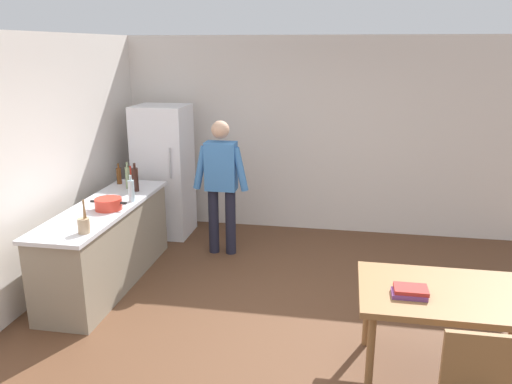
# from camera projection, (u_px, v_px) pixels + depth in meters

# --- Properties ---
(ground_plane) EXTENTS (14.00, 14.00, 0.00)m
(ground_plane) POSITION_uv_depth(u_px,v_px,m) (276.00, 338.00, 4.60)
(ground_plane) COLOR brown
(wall_back) EXTENTS (6.40, 0.12, 2.70)m
(wall_back) POSITION_uv_depth(u_px,v_px,m) (307.00, 136.00, 7.06)
(wall_back) COLOR silver
(wall_back) RESTS_ON ground_plane
(wall_left) EXTENTS (0.12, 5.60, 2.70)m
(wall_left) POSITION_uv_depth(u_px,v_px,m) (12.00, 177.00, 4.86)
(wall_left) COLOR silver
(wall_left) RESTS_ON ground_plane
(kitchen_counter) EXTENTS (0.64, 2.20, 0.90)m
(kitchen_counter) POSITION_uv_depth(u_px,v_px,m) (107.00, 244.00, 5.57)
(kitchen_counter) COLOR gray
(kitchen_counter) RESTS_ON ground_plane
(refrigerator) EXTENTS (0.70, 0.67, 1.80)m
(refrigerator) POSITION_uv_depth(u_px,v_px,m) (164.00, 171.00, 6.94)
(refrigerator) COLOR white
(refrigerator) RESTS_ON ground_plane
(person) EXTENTS (0.70, 0.22, 1.70)m
(person) POSITION_uv_depth(u_px,v_px,m) (221.00, 179.00, 6.23)
(person) COLOR #1E1E2D
(person) RESTS_ON ground_plane
(dining_table) EXTENTS (1.40, 0.90, 0.75)m
(dining_table) POSITION_uv_depth(u_px,v_px,m) (451.00, 301.00, 3.89)
(dining_table) COLOR olive
(dining_table) RESTS_ON ground_plane
(cooking_pot) EXTENTS (0.40, 0.28, 0.12)m
(cooking_pot) POSITION_uv_depth(u_px,v_px,m) (108.00, 204.00, 5.31)
(cooking_pot) COLOR red
(cooking_pot) RESTS_ON kitchen_counter
(utensil_jar) EXTENTS (0.11, 0.11, 0.32)m
(utensil_jar) POSITION_uv_depth(u_px,v_px,m) (84.00, 225.00, 4.64)
(utensil_jar) COLOR tan
(utensil_jar) RESTS_ON kitchen_counter
(bottle_sauce_red) EXTENTS (0.06, 0.06, 0.24)m
(bottle_sauce_red) POSITION_uv_depth(u_px,v_px,m) (131.00, 177.00, 6.24)
(bottle_sauce_red) COLOR #B22319
(bottle_sauce_red) RESTS_ON kitchen_counter
(bottle_water_clear) EXTENTS (0.07, 0.07, 0.30)m
(bottle_water_clear) POSITION_uv_depth(u_px,v_px,m) (131.00, 190.00, 5.57)
(bottle_water_clear) COLOR silver
(bottle_water_clear) RESTS_ON kitchen_counter
(bottle_wine_dark) EXTENTS (0.08, 0.08, 0.34)m
(bottle_wine_dark) POSITION_uv_depth(u_px,v_px,m) (135.00, 179.00, 5.96)
(bottle_wine_dark) COLOR black
(bottle_wine_dark) RESTS_ON kitchen_counter
(bottle_vinegar_tall) EXTENTS (0.06, 0.06, 0.32)m
(bottle_vinegar_tall) POSITION_uv_depth(u_px,v_px,m) (128.00, 178.00, 6.07)
(bottle_vinegar_tall) COLOR gray
(bottle_vinegar_tall) RESTS_ON kitchen_counter
(bottle_beer_brown) EXTENTS (0.06, 0.06, 0.26)m
(bottle_beer_brown) POSITION_uv_depth(u_px,v_px,m) (119.00, 176.00, 6.29)
(bottle_beer_brown) COLOR #5B3314
(bottle_beer_brown) RESTS_ON kitchen_counter
(book_stack) EXTENTS (0.27, 0.19, 0.06)m
(book_stack) POSITION_uv_depth(u_px,v_px,m) (410.00, 292.00, 3.80)
(book_stack) COLOR #753D7F
(book_stack) RESTS_ON dining_table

